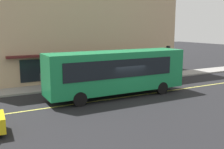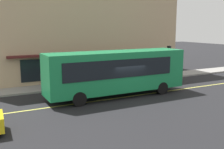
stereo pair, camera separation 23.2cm
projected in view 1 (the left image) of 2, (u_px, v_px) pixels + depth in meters
ground at (125, 97)px, 20.57m from camera, size 120.00×120.00×0.00m
sidewalk at (95, 83)px, 25.40m from camera, size 80.00×2.51×0.15m
lane_centre_stripe at (125, 97)px, 20.57m from camera, size 36.00×0.16×0.01m
storefront_building at (70, 26)px, 30.05m from camera, size 21.58×11.07×10.85m
bus at (117, 71)px, 20.47m from camera, size 11.14×2.64×3.50m
traffic_light at (168, 54)px, 28.41m from camera, size 0.30×0.52×3.20m
pedestrian_waiting at (42, 78)px, 22.29m from camera, size 0.34×0.34×1.58m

